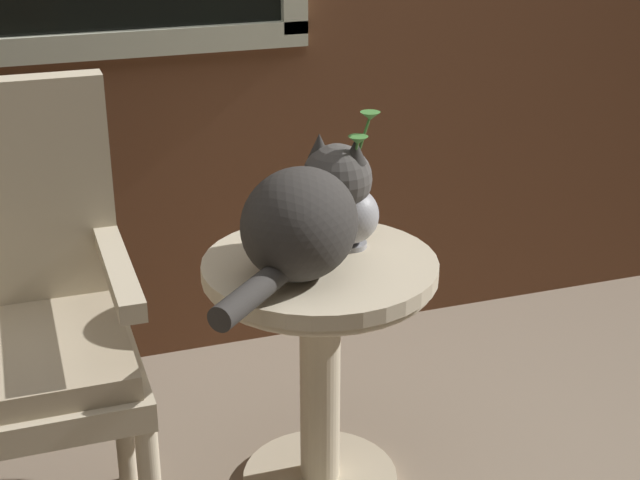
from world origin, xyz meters
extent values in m
cube|color=beige|center=(-0.21, 0.86, 0.95)|extent=(1.06, 0.03, 0.07)
cylinder|color=beige|center=(0.10, 0.11, 0.01)|extent=(0.37, 0.37, 0.03)
cylinder|color=beige|center=(0.10, 0.11, 0.30)|extent=(0.09, 0.09, 0.53)
cylinder|color=beige|center=(0.10, 0.11, 0.58)|extent=(0.52, 0.52, 0.03)
torus|color=beige|center=(0.10, 0.11, 0.55)|extent=(0.51, 0.51, 0.02)
cylinder|color=beige|center=(-0.34, 0.27, 0.22)|extent=(0.04, 0.04, 0.43)
cube|color=beige|center=(-0.57, 0.06, 0.46)|extent=(0.52, 0.47, 0.06)
cube|color=#BBA98B|center=(-0.57, 0.06, 0.52)|extent=(0.48, 0.43, 0.05)
cube|color=beige|center=(-0.34, 0.06, 0.67)|extent=(0.05, 0.43, 0.04)
ellipsoid|color=#33302D|center=(0.04, 0.06, 0.72)|extent=(0.36, 0.36, 0.24)
sphere|color=#494643|center=(0.17, 0.18, 0.76)|extent=(0.16, 0.16, 0.16)
cone|color=#33302D|center=(0.20, 0.15, 0.83)|extent=(0.05, 0.05, 0.06)
cone|color=#33302D|center=(0.14, 0.22, 0.83)|extent=(0.05, 0.05, 0.06)
cylinder|color=#33302D|center=(-0.10, -0.09, 0.65)|extent=(0.21, 0.21, 0.05)
cylinder|color=#99999E|center=(0.19, 0.17, 0.61)|extent=(0.08, 0.08, 0.01)
ellipsoid|color=#99999E|center=(0.19, 0.17, 0.68)|extent=(0.13, 0.13, 0.13)
cylinder|color=#99999E|center=(0.19, 0.17, 0.75)|extent=(0.07, 0.07, 0.04)
torus|color=#99999E|center=(0.19, 0.17, 0.77)|extent=(0.09, 0.09, 0.02)
cylinder|color=#47893D|center=(0.20, 0.15, 0.81)|extent=(0.01, 0.03, 0.09)
cone|color=#47893D|center=(0.20, 0.14, 0.86)|extent=(0.04, 0.04, 0.02)
cylinder|color=#47893D|center=(0.21, 0.16, 0.84)|extent=(0.04, 0.02, 0.14)
cone|color=#47893D|center=(0.23, 0.15, 0.91)|extent=(0.04, 0.04, 0.02)
camera|label=1|loc=(-0.51, -1.68, 1.46)|focal=53.27mm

